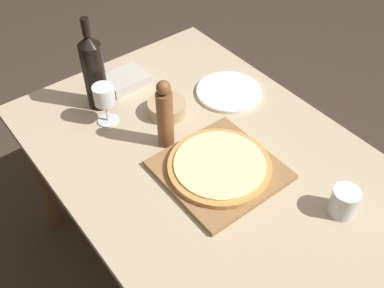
% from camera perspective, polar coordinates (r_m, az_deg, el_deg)
% --- Properties ---
extents(ground_plane, '(12.00, 12.00, 0.00)m').
position_cam_1_polar(ground_plane, '(2.08, 1.28, -15.11)').
color(ground_plane, '#382D23').
extents(dining_table, '(0.94, 1.33, 0.72)m').
position_cam_1_polar(dining_table, '(1.57, 1.64, -3.54)').
color(dining_table, tan).
rests_on(dining_table, ground_plane).
extents(cutting_board, '(0.35, 0.35, 0.02)m').
position_cam_1_polar(cutting_board, '(1.44, 3.49, -3.31)').
color(cutting_board, olive).
rests_on(cutting_board, dining_table).
extents(pizza, '(0.33, 0.33, 0.02)m').
position_cam_1_polar(pizza, '(1.43, 3.52, -2.76)').
color(pizza, '#C68947').
rests_on(pizza, cutting_board).
extents(wine_bottle, '(0.08, 0.08, 0.36)m').
position_cam_1_polar(wine_bottle, '(1.63, -12.37, 9.04)').
color(wine_bottle, black).
rests_on(wine_bottle, dining_table).
extents(pepper_mill, '(0.06, 0.06, 0.26)m').
position_cam_1_polar(pepper_mill, '(1.46, -3.46, 3.65)').
color(pepper_mill, brown).
rests_on(pepper_mill, dining_table).
extents(wine_glass, '(0.08, 0.08, 0.15)m').
position_cam_1_polar(wine_glass, '(1.58, -11.09, 5.87)').
color(wine_glass, silver).
rests_on(wine_glass, dining_table).
extents(small_bowl, '(0.14, 0.14, 0.05)m').
position_cam_1_polar(small_bowl, '(1.64, -3.21, 4.60)').
color(small_bowl, tan).
rests_on(small_bowl, dining_table).
extents(drinking_tumbler, '(0.08, 0.08, 0.09)m').
position_cam_1_polar(drinking_tumbler, '(1.38, 18.73, -6.94)').
color(drinking_tumbler, silver).
rests_on(drinking_tumbler, dining_table).
extents(dinner_plate, '(0.25, 0.25, 0.01)m').
position_cam_1_polar(dinner_plate, '(1.74, 4.71, 6.63)').
color(dinner_plate, white).
rests_on(dinner_plate, dining_table).
extents(food_container, '(0.16, 0.13, 0.04)m').
position_cam_1_polar(food_container, '(1.79, -8.45, 8.03)').
color(food_container, '#BCB7AD').
rests_on(food_container, dining_table).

